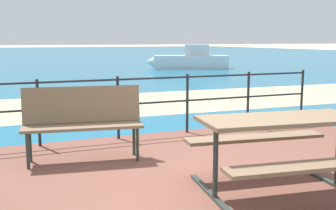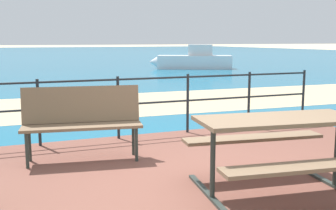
{
  "view_description": "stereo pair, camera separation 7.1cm",
  "coord_description": "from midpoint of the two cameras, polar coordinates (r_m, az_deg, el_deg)",
  "views": [
    {
      "loc": [
        -2.21,
        -3.61,
        1.59
      ],
      "look_at": [
        0.09,
        2.06,
        0.61
      ],
      "focal_mm": 43.55,
      "sensor_mm": 36.0,
      "label": 1
    },
    {
      "loc": [
        -2.15,
        -3.63,
        1.59
      ],
      "look_at": [
        0.09,
        2.06,
        0.61
      ],
      "focal_mm": 43.55,
      "sensor_mm": 36.0,
      "label": 2
    }
  ],
  "objects": [
    {
      "name": "picnic_table",
      "position": [
        4.18,
        15.62,
        -4.38
      ],
      "size": [
        1.76,
        1.53,
        0.78
      ],
      "rotation": [
        0.0,
        0.0,
        -0.13
      ],
      "color": "#7A6047",
      "rests_on": "patio_paving"
    },
    {
      "name": "ground_plane",
      "position": [
        4.51,
        9.17,
        -11.65
      ],
      "size": [
        240.0,
        240.0,
        0.0
      ],
      "primitive_type": "plane",
      "color": "beige"
    },
    {
      "name": "park_bench",
      "position": [
        5.3,
        -11.57,
        -1.62
      ],
      "size": [
        1.53,
        0.64,
        0.94
      ],
      "rotation": [
        0.0,
        0.0,
        -0.15
      ],
      "color": "#7A6047",
      "rests_on": "patio_paving"
    },
    {
      "name": "beach_strip",
      "position": [
        10.12,
        -8.74,
        0.01
      ],
      "size": [
        54.08,
        5.08,
        0.01
      ],
      "primitive_type": "cube",
      "rotation": [
        0.0,
        0.0,
        -0.03
      ],
      "color": "tan",
      "rests_on": "ground"
    },
    {
      "name": "sea_water",
      "position": [
        43.7,
        -18.7,
        6.59
      ],
      "size": [
        90.0,
        90.0,
        0.01
      ],
      "primitive_type": "cube",
      "color": "#196B8E",
      "rests_on": "ground"
    },
    {
      "name": "patio_paving",
      "position": [
        4.5,
        9.18,
        -11.3
      ],
      "size": [
        6.4,
        5.2,
        0.06
      ],
      "primitive_type": "cube",
      "color": "brown",
      "rests_on": "ground"
    },
    {
      "name": "boat_mid",
      "position": [
        22.55,
        3.63,
        6.24
      ],
      "size": [
        4.5,
        2.74,
        1.31
      ],
      "rotation": [
        0.0,
        0.0,
        2.72
      ],
      "color": "silver",
      "rests_on": "sea_water"
    },
    {
      "name": "railing_fence",
      "position": [
        6.51,
        -1.66,
        1.02
      ],
      "size": [
        5.94,
        0.04,
        0.98
      ],
      "color": "#1E2328",
      "rests_on": "patio_paving"
    }
  ]
}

